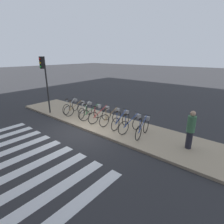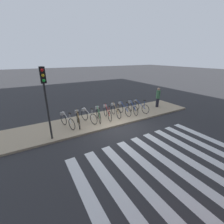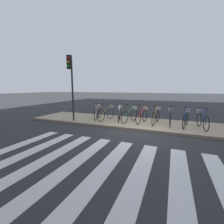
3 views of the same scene
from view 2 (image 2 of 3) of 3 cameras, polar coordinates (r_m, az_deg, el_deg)
ground_plane at (r=9.83m, az=2.13°, el=-5.63°), size 120.00×120.00×0.00m
sidewalk at (r=10.94m, az=-1.87°, el=-2.50°), size 14.02×2.88×0.12m
road_crosswalk at (r=6.64m, az=31.96°, el=-23.70°), size 7.65×8.00×0.01m
parked_bicycle_0 at (r=9.79m, az=-16.87°, el=-2.97°), size 0.59×1.67×1.06m
parked_bicycle_1 at (r=9.85m, az=-12.85°, el=-2.42°), size 0.51×1.70×1.06m
parked_bicycle_2 at (r=10.22m, az=-9.11°, el=-1.31°), size 0.62×1.66×1.06m
parked_bicycle_3 at (r=10.39m, az=-5.25°, el=-0.78°), size 0.60×1.67×1.06m
parked_bicycle_4 at (r=10.70m, az=-1.88°, el=-0.06°), size 0.48×1.70×1.06m
parked_bicycle_5 at (r=11.12m, az=1.26°, el=0.76°), size 0.46×1.71×1.06m
parked_bicycle_6 at (r=11.49m, az=4.38°, el=1.34°), size 0.46×1.72×1.06m
parked_bicycle_7 at (r=11.82m, az=7.75°, el=1.76°), size 0.52×1.69×1.06m
parked_bicycle_8 at (r=12.21m, az=10.50°, el=2.21°), size 0.46×1.71×1.06m
pedestrian at (r=13.66m, az=17.10°, el=5.48°), size 0.34×0.34×1.69m
traffic_light at (r=7.88m, az=-24.23°, el=7.72°), size 0.24×0.40×3.77m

